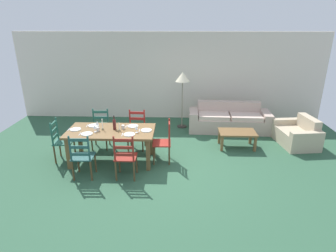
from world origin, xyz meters
name	(u,v)px	position (x,y,z in m)	size (l,w,h in m)	color
ground_plane	(166,164)	(0.00, 0.00, -0.01)	(9.60, 9.60, 0.02)	#2C543B
wall_far	(170,76)	(0.00, 3.30, 1.35)	(9.60, 0.16, 2.70)	beige
dining_table	(111,134)	(-1.21, 0.10, 0.66)	(1.90, 0.96, 0.75)	brown
dining_chair_near_left	(82,156)	(-1.63, -0.64, 0.48)	(0.43, 0.41, 0.96)	#244F4C
dining_chair_near_right	(125,157)	(-0.77, -0.63, 0.48)	(0.42, 0.40, 0.96)	maroon
dining_chair_far_left	(100,129)	(-1.66, 0.87, 0.48)	(0.43, 0.41, 0.96)	#235A4B
dining_chair_far_right	(137,130)	(-0.75, 0.83, 0.48)	(0.44, 0.42, 0.96)	maroon
dining_chair_head_west	(61,140)	(-2.36, 0.12, 0.48)	(0.43, 0.45, 0.96)	#235C4A
dining_chair_head_east	(164,142)	(-0.04, 0.13, 0.48)	(0.41, 0.43, 0.96)	maroon
dinner_plate_near_left	(87,134)	(-1.66, -0.15, 0.76)	(0.24, 0.24, 0.02)	white
fork_near_left	(80,134)	(-1.81, -0.15, 0.75)	(0.02, 0.17, 0.01)	silver
dinner_plate_near_right	(129,134)	(-0.76, -0.15, 0.76)	(0.24, 0.24, 0.02)	white
fork_near_right	(122,135)	(-0.91, -0.15, 0.75)	(0.02, 0.17, 0.01)	silver
dinner_plate_far_left	(94,126)	(-1.66, 0.35, 0.76)	(0.24, 0.24, 0.02)	white
fork_far_left	(87,126)	(-1.81, 0.35, 0.75)	(0.02, 0.17, 0.01)	silver
dinner_plate_far_right	(133,126)	(-0.76, 0.35, 0.76)	(0.24, 0.24, 0.02)	white
fork_far_right	(126,126)	(-0.91, 0.35, 0.75)	(0.02, 0.17, 0.01)	silver
dinner_plate_head_west	(75,129)	(-1.99, 0.10, 0.76)	(0.24, 0.24, 0.02)	white
fork_head_west	(69,130)	(-2.14, 0.10, 0.75)	(0.02, 0.17, 0.01)	silver
dinner_plate_head_east	(146,130)	(-0.43, 0.10, 0.76)	(0.24, 0.24, 0.02)	white
fork_head_east	(139,130)	(-0.58, 0.10, 0.75)	(0.02, 0.17, 0.01)	silver
wine_bottle	(114,124)	(-1.13, 0.16, 0.87)	(0.07, 0.07, 0.32)	#471919
wine_glass_near_left	(95,127)	(-1.52, -0.02, 0.86)	(0.06, 0.06, 0.16)	white
wine_glass_near_right	(136,128)	(-0.62, -0.02, 0.86)	(0.06, 0.06, 0.16)	white
wine_glass_far_left	(97,123)	(-1.53, 0.23, 0.86)	(0.06, 0.06, 0.16)	white
coffee_cup_primary	(123,127)	(-0.95, 0.19, 0.80)	(0.07, 0.07, 0.09)	beige
coffee_cup_secondary	(98,129)	(-1.47, 0.04, 0.80)	(0.07, 0.07, 0.09)	beige
candle_tall	(103,127)	(-1.39, 0.12, 0.82)	(0.05, 0.05, 0.25)	#998C66
candle_short	(119,129)	(-1.01, 0.06, 0.80)	(0.05, 0.05, 0.19)	#998C66
couch	(229,120)	(1.73, 2.17, 0.29)	(2.31, 0.89, 0.80)	#BCA293
coffee_table	(237,134)	(1.74, 0.95, 0.36)	(0.90, 0.56, 0.42)	brown
armchair_upholstered	(298,135)	(3.35, 1.21, 0.25)	(0.94, 1.25, 0.72)	#BCAA8C
standing_lamp	(183,80)	(0.38, 2.35, 1.41)	(0.40, 0.40, 1.64)	#332D28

